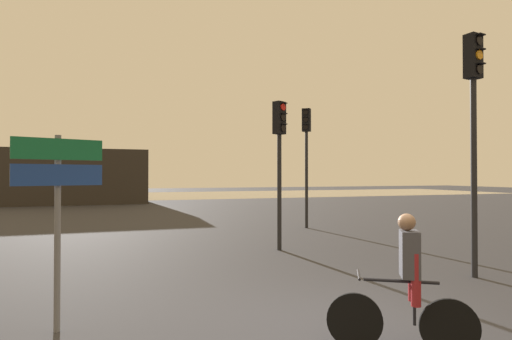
{
  "coord_description": "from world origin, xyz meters",
  "views": [
    {
      "loc": [
        -2.72,
        -4.63,
        2.07
      ],
      "look_at": [
        0.5,
        5.0,
        2.2
      ],
      "focal_mm": 28.0,
      "sensor_mm": 36.0,
      "label": 1
    }
  ],
  "objects_px": {
    "distant_building": "(68,177)",
    "cyclist": "(406,282)",
    "direction_sign_post": "(58,196)",
    "traffic_light_near_right": "(474,110)",
    "traffic_light_center": "(279,146)",
    "traffic_light_far_right": "(306,145)"
  },
  "relations": [
    {
      "from": "direction_sign_post",
      "to": "cyclist",
      "type": "relative_size",
      "value": 1.6
    },
    {
      "from": "traffic_light_center",
      "to": "direction_sign_post",
      "type": "xyz_separation_m",
      "value": [
        -4.92,
        -4.43,
        -1.07
      ]
    },
    {
      "from": "distant_building",
      "to": "direction_sign_post",
      "type": "distance_m",
      "value": 26.01
    },
    {
      "from": "direction_sign_post",
      "to": "traffic_light_far_right",
      "type": "bearing_deg",
      "value": -150.8
    },
    {
      "from": "traffic_light_center",
      "to": "cyclist",
      "type": "xyz_separation_m",
      "value": [
        -0.98,
        -6.39,
        -2.05
      ]
    },
    {
      "from": "traffic_light_far_right",
      "to": "direction_sign_post",
      "type": "height_order",
      "value": "traffic_light_far_right"
    },
    {
      "from": "distant_building",
      "to": "traffic_light_center",
      "type": "distance_m",
      "value": 22.84
    },
    {
      "from": "traffic_light_center",
      "to": "traffic_light_far_right",
      "type": "height_order",
      "value": "traffic_light_far_right"
    },
    {
      "from": "traffic_light_near_right",
      "to": "cyclist",
      "type": "height_order",
      "value": "traffic_light_near_right"
    },
    {
      "from": "traffic_light_center",
      "to": "direction_sign_post",
      "type": "relative_size",
      "value": 1.58
    },
    {
      "from": "traffic_light_center",
      "to": "cyclist",
      "type": "bearing_deg",
      "value": 51.42
    },
    {
      "from": "traffic_light_near_right",
      "to": "traffic_light_far_right",
      "type": "relative_size",
      "value": 1.05
    },
    {
      "from": "direction_sign_post",
      "to": "cyclist",
      "type": "distance_m",
      "value": 4.51
    },
    {
      "from": "traffic_light_far_right",
      "to": "cyclist",
      "type": "bearing_deg",
      "value": 108.41
    },
    {
      "from": "traffic_light_near_right",
      "to": "traffic_light_far_right",
      "type": "bearing_deg",
      "value": -100.88
    },
    {
      "from": "traffic_light_near_right",
      "to": "cyclist",
      "type": "distance_m",
      "value": 5.07
    },
    {
      "from": "distant_building",
      "to": "traffic_light_near_right",
      "type": "xyz_separation_m",
      "value": [
        10.54,
        -25.4,
        1.45
      ]
    },
    {
      "from": "traffic_light_near_right",
      "to": "direction_sign_post",
      "type": "xyz_separation_m",
      "value": [
        -7.58,
        -0.45,
        -1.61
      ]
    },
    {
      "from": "distant_building",
      "to": "traffic_light_far_right",
      "type": "bearing_deg",
      "value": -58.69
    },
    {
      "from": "traffic_light_near_right",
      "to": "traffic_light_center",
      "type": "bearing_deg",
      "value": -66.64
    },
    {
      "from": "direction_sign_post",
      "to": "distant_building",
      "type": "bearing_deg",
      "value": -101.92
    },
    {
      "from": "distant_building",
      "to": "cyclist",
      "type": "relative_size",
      "value": 6.8
    }
  ]
}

